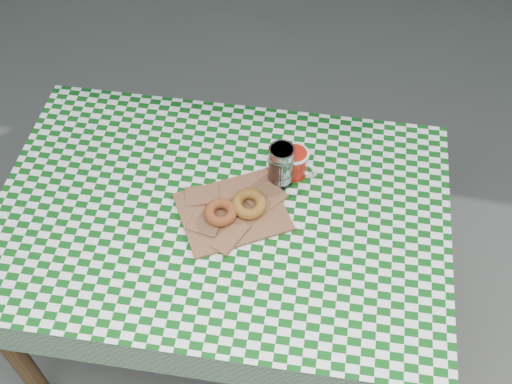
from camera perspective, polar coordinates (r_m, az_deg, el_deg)
ground at (r=2.42m, az=-7.39°, el=-13.23°), size 60.00×60.00×0.00m
table at (r=2.08m, az=-2.79°, el=-8.02°), size 1.30×0.90×0.75m
tablecloth at (r=1.77m, az=-3.26°, el=-1.88°), size 1.32×0.92×0.01m
paper_bag at (r=1.76m, az=-2.14°, el=-1.75°), size 0.37×0.35×0.02m
bagel_front at (r=1.73m, az=-3.25°, el=-1.88°), size 0.10×0.10×0.03m
bagel_back at (r=1.74m, az=-0.63°, el=-1.09°), size 0.11×0.11×0.03m
coffee_mug at (r=1.82m, az=3.50°, el=2.66°), size 0.20×0.20×0.09m
drinking_glass at (r=1.78m, az=2.30°, el=2.47°), size 0.10×0.10×0.13m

